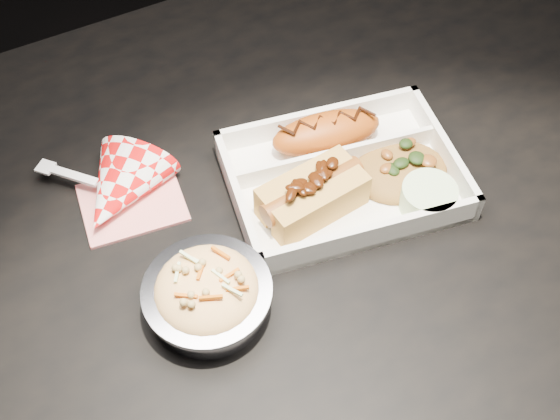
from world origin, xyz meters
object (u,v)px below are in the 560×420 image
object	(u,v)px
hotdog	(313,193)
napkin_fork	(118,191)
foil_coleslaw_cup	(207,294)
dining_table	(263,261)
food_tray	(342,179)
fried_pastry	(326,132)

from	to	relation	value
hotdog	napkin_fork	xyz separation A→B (m)	(-0.18, 0.11, -0.02)
napkin_fork	foil_coleslaw_cup	bearing A→B (deg)	-31.36
dining_table	food_tray	size ratio (longest dim) A/B	4.30
fried_pastry	foil_coleslaw_cup	distance (m)	0.24
dining_table	food_tray	xyz separation A→B (m)	(0.10, -0.00, 0.10)
dining_table	napkin_fork	bearing A→B (deg)	143.94
food_tray	foil_coleslaw_cup	size ratio (longest dim) A/B	2.21
dining_table	napkin_fork	size ratio (longest dim) A/B	7.80
napkin_fork	hotdog	bearing A→B (deg)	16.04
dining_table	foil_coleslaw_cup	bearing A→B (deg)	-141.68
dining_table	fried_pastry	xyz separation A→B (m)	(0.11, 0.05, 0.12)
fried_pastry	napkin_fork	world-z (taller)	napkin_fork
food_tray	fried_pastry	xyz separation A→B (m)	(0.01, 0.05, 0.02)
dining_table	food_tray	distance (m)	0.14
hotdog	food_tray	bearing A→B (deg)	13.99
hotdog	fried_pastry	bearing A→B (deg)	44.46
fried_pastry	napkin_fork	bearing A→B (deg)	170.20
food_tray	dining_table	bearing A→B (deg)	-170.65
dining_table	food_tray	bearing A→B (deg)	-1.39
fried_pastry	hotdog	world-z (taller)	hotdog
dining_table	foil_coleslaw_cup	size ratio (longest dim) A/B	9.52
food_tray	napkin_fork	distance (m)	0.25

